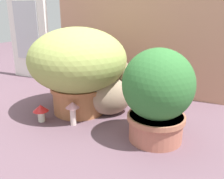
{
  "coord_description": "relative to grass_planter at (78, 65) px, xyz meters",
  "views": [
    {
      "loc": [
        0.71,
        -1.17,
        0.6
      ],
      "look_at": [
        0.15,
        -0.02,
        0.18
      ],
      "focal_mm": 40.04,
      "sensor_mm": 36.0,
      "label": 1
    }
  ],
  "objects": [
    {
      "name": "mushroom_ornament_red",
      "position": [
        -0.11,
        -0.22,
        -0.22
      ],
      "size": [
        0.09,
        0.09,
        0.1
      ],
      "color": "silver",
      "rests_on": "ground"
    },
    {
      "name": "grass_planter",
      "position": [
        0.0,
        0.0,
        0.0
      ],
      "size": [
        0.57,
        0.57,
        0.5
      ],
      "color": "#AF6D44",
      "rests_on": "ground"
    },
    {
      "name": "ground_plane",
      "position": [
        0.09,
        -0.01,
        -0.29
      ],
      "size": [
        6.0,
        6.0,
        0.0
      ],
      "primitive_type": "plane",
      "color": "#624854"
    },
    {
      "name": "leafy_planter",
      "position": [
        0.51,
        -0.13,
        -0.06
      ],
      "size": [
        0.33,
        0.33,
        0.44
      ],
      "color": "#B26753",
      "rests_on": "ground"
    },
    {
      "name": "cat",
      "position": [
        0.2,
        0.05,
        -0.16
      ],
      "size": [
        0.34,
        0.31,
        0.32
      ],
      "color": "tan",
      "rests_on": "ground"
    },
    {
      "name": "mushroom_ornament_pink",
      "position": [
        0.08,
        -0.18,
        -0.19
      ],
      "size": [
        0.07,
        0.07,
        0.13
      ],
      "color": "silver",
      "rests_on": "ground"
    },
    {
      "name": "cardboard_backdrop",
      "position": [
        0.17,
        0.5,
        0.21
      ],
      "size": [
        1.28,
        0.03,
        0.99
      ],
      "primitive_type": "cube",
      "color": "tan",
      "rests_on": "ground"
    },
    {
      "name": "window_panel_white",
      "position": [
        -0.81,
        0.47,
        0.09
      ],
      "size": [
        0.4,
        0.05,
        0.75
      ],
      "color": "white",
      "rests_on": "ground"
    }
  ]
}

